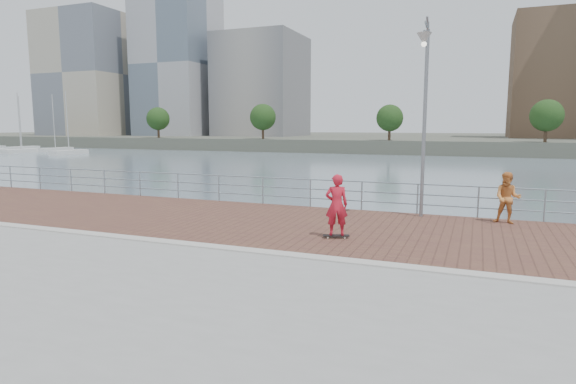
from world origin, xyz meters
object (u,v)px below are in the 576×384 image
at_px(guardrail, 336,191).
at_px(skateboarder, 337,205).
at_px(street_lamp, 424,84).
at_px(bystander, 508,198).

relative_size(guardrail, skateboarder, 22.37).
height_order(street_lamp, bystander, street_lamp).
distance_m(skateboarder, bystander, 6.13).
bearing_deg(skateboarder, bystander, -159.53).
bearing_deg(bystander, skateboarder, -129.42).
height_order(skateboarder, bystander, skateboarder).
height_order(guardrail, bystander, bystander).
relative_size(guardrail, street_lamp, 6.08).
bearing_deg(bystander, guardrail, -177.77).
bearing_deg(guardrail, skateboarder, -73.79).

